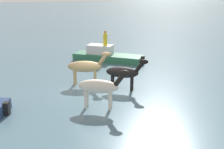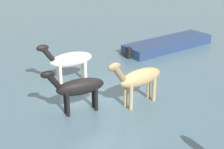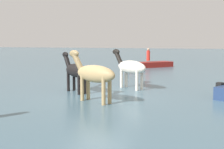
{
  "view_description": "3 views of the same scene",
  "coord_description": "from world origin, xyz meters",
  "px_view_note": "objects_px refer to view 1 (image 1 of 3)",
  "views": [
    {
      "loc": [
        -14.57,
        4.44,
        5.62
      ],
      "look_at": [
        -0.11,
        -0.71,
        0.88
      ],
      "focal_mm": 46.02,
      "sensor_mm": 36.0,
      "label": 1
    },
    {
      "loc": [
        6.59,
        -10.3,
        6.18
      ],
      "look_at": [
        -0.05,
        0.52,
        0.95
      ],
      "focal_mm": 54.49,
      "sensor_mm": 36.0,
      "label": 2
    },
    {
      "loc": [
        10.95,
        5.22,
        2.31
      ],
      "look_at": [
        -0.63,
        0.42,
        0.88
      ],
      "focal_mm": 45.21,
      "sensor_mm": 36.0,
      "label": 3
    }
  ],
  "objects_px": {
    "person_boatman_standing": "(105,39)",
    "horse_rear_stallion": "(124,72)",
    "boat_tender_starboard": "(107,56)",
    "horse_gray_outer": "(86,67)",
    "horse_pinto_flank": "(100,87)"
  },
  "relations": [
    {
      "from": "person_boatman_standing",
      "to": "horse_rear_stallion",
      "type": "bearing_deg",
      "value": 170.5
    },
    {
      "from": "horse_rear_stallion",
      "to": "person_boatman_standing",
      "type": "xyz_separation_m",
      "value": [
        6.6,
        -1.1,
        0.75
      ]
    },
    {
      "from": "person_boatman_standing",
      "to": "horse_gray_outer",
      "type": "bearing_deg",
      "value": 150.5
    },
    {
      "from": "horse_pinto_flank",
      "to": "person_boatman_standing",
      "type": "height_order",
      "value": "person_boatman_standing"
    },
    {
      "from": "horse_rear_stallion",
      "to": "person_boatman_standing",
      "type": "height_order",
      "value": "person_boatman_standing"
    },
    {
      "from": "horse_gray_outer",
      "to": "horse_rear_stallion",
      "type": "relative_size",
      "value": 1.17
    },
    {
      "from": "horse_gray_outer",
      "to": "boat_tender_starboard",
      "type": "height_order",
      "value": "horse_gray_outer"
    },
    {
      "from": "horse_rear_stallion",
      "to": "person_boatman_standing",
      "type": "bearing_deg",
      "value": 114.46
    },
    {
      "from": "horse_gray_outer",
      "to": "person_boatman_standing",
      "type": "height_order",
      "value": "person_boatman_standing"
    },
    {
      "from": "horse_pinto_flank",
      "to": "horse_gray_outer",
      "type": "bearing_deg",
      "value": 116.15
    },
    {
      "from": "horse_pinto_flank",
      "to": "horse_rear_stallion",
      "type": "height_order",
      "value": "horse_pinto_flank"
    },
    {
      "from": "horse_gray_outer",
      "to": "horse_rear_stallion",
      "type": "bearing_deg",
      "value": -21.79
    },
    {
      "from": "horse_rear_stallion",
      "to": "person_boatman_standing",
      "type": "distance_m",
      "value": 6.74
    },
    {
      "from": "horse_pinto_flank",
      "to": "horse_rear_stallion",
      "type": "bearing_deg",
      "value": 75.14
    },
    {
      "from": "horse_rear_stallion",
      "to": "boat_tender_starboard",
      "type": "height_order",
      "value": "horse_rear_stallion"
    }
  ]
}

